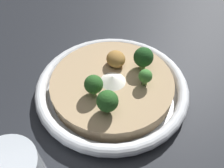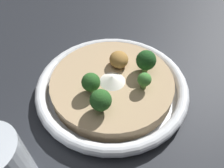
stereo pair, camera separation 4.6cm
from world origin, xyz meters
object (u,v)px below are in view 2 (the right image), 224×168
(broccoli_back_right, at_px, (144,80))
(broccoli_back, at_px, (146,61))
(risotto_bowl, at_px, (112,85))
(broccoli_front_right, at_px, (91,82))
(drinking_glass, at_px, (0,167))
(broccoli_right, at_px, (101,100))

(broccoli_back_right, xyz_separation_m, broccoli_back, (-0.05, 0.01, 0.01))
(risotto_bowl, xyz_separation_m, broccoli_front_right, (0.03, -0.04, 0.04))
(drinking_glass, bearing_deg, broccoli_back_right, 121.73)
(broccoli_front_right, bearing_deg, broccoli_right, 18.55)
(risotto_bowl, height_order, broccoli_front_right, broccoli_front_right)
(risotto_bowl, bearing_deg, drinking_glass, -45.03)
(broccoli_back, relative_size, drinking_glass, 0.44)
(risotto_bowl, height_order, broccoli_back_right, broccoli_back_right)
(broccoli_back_right, xyz_separation_m, broccoli_right, (0.05, -0.09, 0.01))
(broccoli_front_right, relative_size, drinking_glass, 0.39)
(broccoli_back, relative_size, broccoli_right, 1.07)
(risotto_bowl, xyz_separation_m, broccoli_right, (0.08, -0.03, 0.05))
(broccoli_back, xyz_separation_m, drinking_glass, (0.19, -0.24, -0.01))
(broccoli_back, height_order, broccoli_right, broccoli_back)
(broccoli_front_right, bearing_deg, broccoli_back_right, 89.91)
(broccoli_front_right, bearing_deg, broccoli_back, 112.49)
(risotto_bowl, distance_m, broccoli_back, 0.09)
(risotto_bowl, height_order, broccoli_right, broccoli_right)
(broccoli_back, distance_m, broccoli_front_right, 0.12)
(broccoli_back, bearing_deg, risotto_bowl, -76.23)
(broccoli_back_right, distance_m, broccoli_front_right, 0.10)
(broccoli_right, distance_m, drinking_glass, 0.18)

